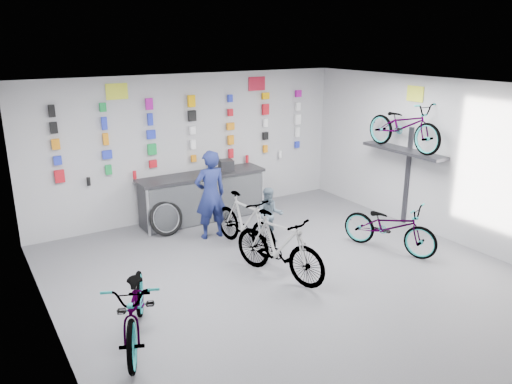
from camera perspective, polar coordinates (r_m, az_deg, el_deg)
floor at (r=7.87m, az=5.54°, el=-10.81°), size 8.00×8.00×0.00m
ceiling at (r=6.99m, az=6.26°, el=11.46°), size 8.00×8.00×0.00m
wall_back at (r=10.63m, az=-7.35°, el=5.22°), size 7.00×0.00×7.00m
wall_left at (r=5.96m, az=-22.10°, el=-5.69°), size 0.00×8.00×8.00m
wall_right at (r=9.76m, az=22.47°, el=2.95°), size 0.00×8.00×8.00m
counter at (r=10.49m, az=-6.09°, el=-0.64°), size 2.70×0.66×1.00m
merch_wall at (r=10.47m, az=-7.72°, el=6.75°), size 5.56×0.08×1.57m
wall_bracket at (r=10.36m, az=16.57°, el=4.12°), size 0.39×1.90×2.00m
sign_left at (r=9.91m, az=-15.62°, el=11.01°), size 0.42×0.02×0.30m
sign_right at (r=11.18m, az=0.09°, el=12.27°), size 0.42×0.02×0.30m
sign_side at (r=10.29m, az=17.72°, el=10.65°), size 0.02×0.40×0.30m
bike_left at (r=6.56m, az=-13.54°, el=-12.49°), size 1.33×1.98×0.99m
bike_center at (r=7.94m, az=2.64°, el=-6.19°), size 1.00×1.85×1.07m
bike_right at (r=9.26m, az=15.03°, el=-3.80°), size 1.20×1.86×0.92m
bike_service at (r=9.01m, az=-1.26°, el=-3.43°), size 0.70×1.74×1.02m
bike_wall at (r=10.19m, az=16.56°, el=7.30°), size 0.63×1.80×0.95m
clerk at (r=9.44m, az=-5.23°, el=-0.31°), size 0.64×0.43×1.71m
customer at (r=9.29m, az=1.57°, el=-2.68°), size 0.64×0.58×1.06m
spare_wheel at (r=9.85m, az=-10.23°, el=-2.97°), size 0.73×0.37×0.69m
register at (r=10.57m, az=-3.43°, el=3.09°), size 0.34×0.36×0.22m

